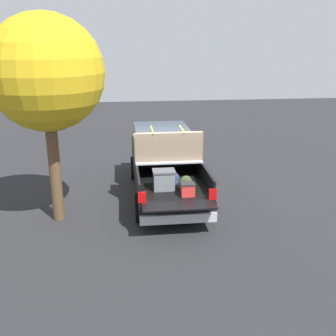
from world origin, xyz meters
TOP-DOWN VIEW (x-y plane):
  - ground_plane at (0.00, 0.00)m, footprint 40.00×40.00m
  - pickup_truck at (0.37, 0.00)m, footprint 6.05×2.06m
  - tree_background at (-1.36, 3.11)m, footprint 2.89×2.89m

SIDE VIEW (x-z plane):
  - ground_plane at x=0.00m, z-range 0.00..0.00m
  - pickup_truck at x=0.37m, z-range -0.14..2.09m
  - tree_background at x=-1.36m, z-range 1.21..6.58m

